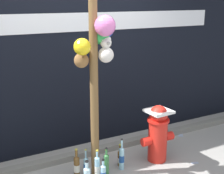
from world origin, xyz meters
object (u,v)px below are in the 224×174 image
bottle_6 (120,158)px  bottle_8 (103,174)px  bottle_3 (106,163)px  bottle_2 (106,165)px  bottle_5 (77,166)px  bottle_1 (122,158)px  bottle_0 (86,165)px  fire_hydrant (158,132)px  bottle_4 (97,168)px  memorial_post (96,29)px

bottle_6 → bottle_8: 0.46m
bottle_3 → bottle_6: (0.24, 0.07, -0.02)m
bottle_2 → bottle_5: bottle_2 is taller
bottle_1 → bottle_3: (-0.21, 0.02, -0.03)m
bottle_0 → bottle_6: size_ratio=1.11×
fire_hydrant → bottle_4: (-0.92, -0.07, -0.24)m
memorial_post → bottle_5: 1.66m
fire_hydrant → bottle_6: bearing=168.6°
bottle_0 → bottle_8: 0.31m
bottle_1 → bottle_8: 0.39m
bottle_1 → bottle_2: (-0.25, -0.08, 0.00)m
bottle_0 → bottle_4: size_ratio=0.84×
bottle_1 → bottle_4: 0.39m
bottle_0 → bottle_4: bottle_4 is taller
fire_hydrant → bottle_5: 1.13m
memorial_post → fire_hydrant: 1.62m
bottle_1 → bottle_6: bearing=72.6°
memorial_post → bottle_2: size_ratio=7.72×
memorial_post → bottle_1: size_ratio=7.22×
bottle_1 → bottle_5: size_ratio=1.17×
bottle_4 → bottle_6: bearing=23.2°
memorial_post → bottle_4: memorial_post is taller
bottle_2 → bottle_6: bearing=30.5°
bottle_1 → bottle_5: (-0.55, 0.13, -0.03)m
bottle_6 → fire_hydrant: bearing=-11.4°
bottle_6 → bottle_0: bearing=176.8°
bottle_4 → bottle_2: bearing=3.7°
bottle_5 → bottle_8: 0.37m
bottle_4 → bottle_5: size_ratio=1.10×
fire_hydrant → bottle_6: size_ratio=2.57×
bottle_1 → bottle_2: bearing=-163.3°
memorial_post → bottle_1: bearing=-1.0°
bottle_1 → bottle_4: bearing=-167.5°
memorial_post → bottle_8: memorial_post is taller
bottle_4 → bottle_8: bottle_4 is taller
bottle_0 → bottle_2: bottle_2 is taller
bottle_1 → bottle_2: bottle_1 is taller
fire_hydrant → bottle_4: size_ratio=1.96×
bottle_4 → bottle_1: bearing=12.5°
bottle_1 → bottle_6: size_ratio=1.39×
bottle_1 → bottle_6: 0.11m
memorial_post → bottle_0: bearing=134.3°
bottle_0 → bottle_3: size_ratio=1.04×
memorial_post → bottle_2: 1.61m
fire_hydrant → bottle_3: (-0.75, 0.03, -0.27)m
bottle_1 → bottle_8: size_ratio=1.33×
fire_hydrant → bottle_1: 0.59m
bottle_0 → bottle_4: 0.21m
bottle_6 → bottle_4: bearing=-156.8°
bottle_6 → bottle_8: size_ratio=0.96×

